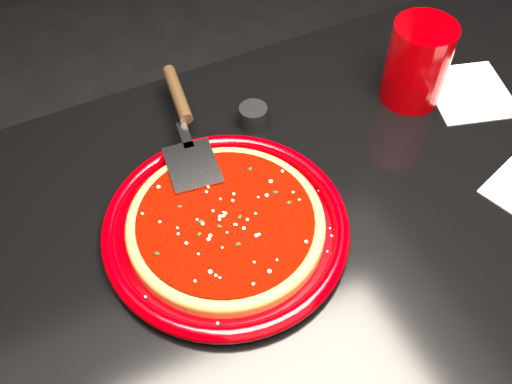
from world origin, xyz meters
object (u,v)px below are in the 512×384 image
Objects in this scene: pizza_server at (185,125)px; cup at (417,63)px; plate at (226,227)px; ramekin at (253,116)px; table at (316,343)px.

pizza_server is 0.37m from cup.
plate is at bearing -163.49° from cup.
pizza_server is 0.11m from ramekin.
table is 0.54m from cup.
plate is (-0.14, 0.06, 0.39)m from table.
cup is (0.24, 0.18, 0.44)m from table.
cup is (0.37, -0.06, 0.03)m from pizza_server.
cup is at bearing 36.03° from table.
table is 0.50m from pizza_server.
plate is 0.18m from pizza_server.
cup is 0.27m from ramekin.
ramekin reaches higher than plate.
pizza_server is (-0.12, 0.24, 0.42)m from table.
table is 27.06× the size of ramekin.
ramekin is at bearing 167.80° from cup.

